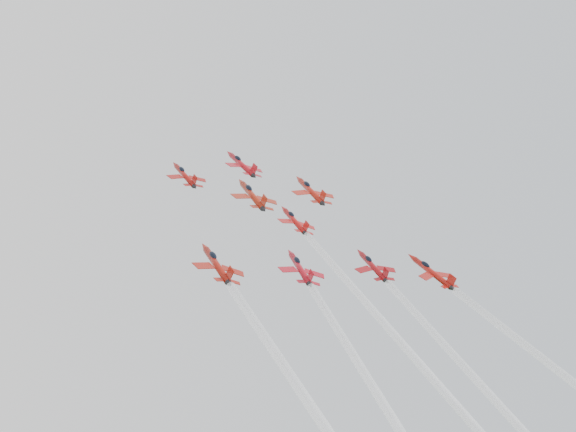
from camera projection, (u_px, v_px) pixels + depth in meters
jet_lead at (241, 164)px, 159.97m from camera, size 9.77×12.04×9.14m
jet_row2_left at (185, 175)px, 141.89m from camera, size 8.48×10.45×7.94m
jet_row2_center at (252, 195)px, 144.79m from camera, size 10.38×12.79×9.71m
jet_row2_right at (310, 190)px, 159.83m from camera, size 10.53×12.97×9.85m
jet_center at (419, 353)px, 108.60m from camera, size 8.55×75.43×56.38m
jet_rear_right at (530, 421)px, 101.51m from camera, size 8.54×75.31×56.29m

